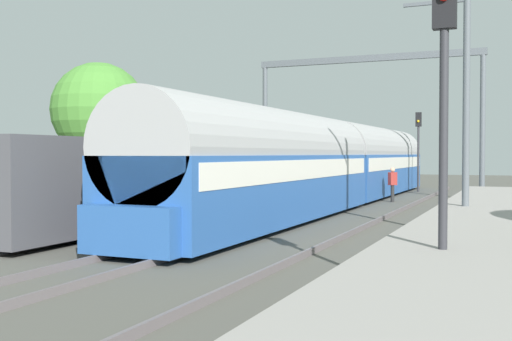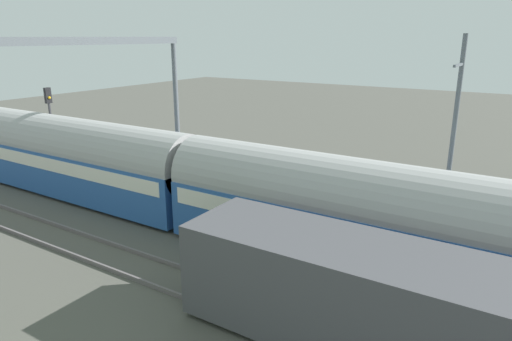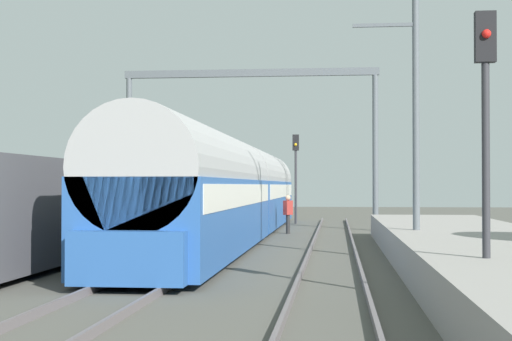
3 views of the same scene
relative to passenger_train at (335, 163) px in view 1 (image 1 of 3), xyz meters
The scene contains 12 objects.
ground 13.58m from the passenger_train, 90.00° to the right, with size 120.00×120.00×0.00m, color #4F4E47.
track_far_west 14.16m from the passenger_train, 106.86° to the right, with size 1.52×60.00×0.16m.
track_west 13.57m from the passenger_train, 90.00° to the right, with size 1.52×60.00×0.16m.
track_east 14.16m from the passenger_train, 73.14° to the right, with size 1.52×60.00×0.16m.
passenger_train is the anchor object (origin of this frame).
freight_car 11.37m from the passenger_train, 111.00° to the right, with size 2.80×13.00×2.70m.
person_crossing 3.93m from the passenger_train, 57.77° to the left, with size 0.44×0.46×1.73m.
railway_signal_near 18.99m from the passenger_train, 68.91° to the right, with size 0.36×0.30×5.25m.
railway_signal_far 12.50m from the passenger_train, 81.13° to the left, with size 0.36×0.30×5.04m.
catenary_gantry 7.18m from the passenger_train, 90.00° to the left, with size 12.54×0.28×7.86m.
catenary_pole_east_mid 11.33m from the passenger_train, 54.70° to the right, with size 1.90×0.20×8.00m.
tree_west_background 14.05m from the passenger_train, behind, with size 5.27×5.27×7.49m.
Camera 1 is at (7.95, -14.30, 2.40)m, focal length 43.39 mm.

